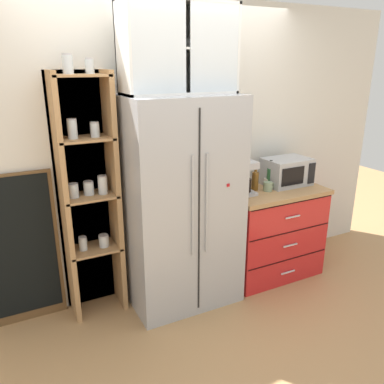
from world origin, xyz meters
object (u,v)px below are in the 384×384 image
Objects in this scene: mug_sage at (268,186)px; bottle_green at (270,175)px; coffee_maker at (243,177)px; chalkboard_menu at (19,250)px; microwave at (287,171)px; bottle_amber at (255,179)px; mug_cream at (269,182)px; refrigerator at (181,204)px.

mug_sage is 0.14m from bottle_green.
chalkboard_menu is (-1.90, 0.27, -0.41)m from coffee_maker.
microwave reaches higher than bottle_amber.
chalkboard_menu reaches higher than microwave.
mug_sage is 0.14m from mug_cream.
chalkboard_menu is (-2.06, 0.24, -0.37)m from bottle_amber.
chalkboard_menu is at bearing 171.68° from mug_sage.
mug_cream is (0.09, 0.11, -0.00)m from mug_sage.
mug_cream is at bearing 9.93° from coffee_maker.
coffee_maker reaches higher than bottle_green.
microwave is at bearing -5.14° from mug_cream.
chalkboard_menu is (-2.24, 0.23, -0.37)m from bottle_green.
microwave is (1.17, 0.06, 0.12)m from refrigerator.
refrigerator reaches higher than chalkboard_menu.
microwave is 0.22m from mug_cream.
refrigerator is 0.98m from bottle_green.
mug_cream is 0.10× the size of chalkboard_menu.
mug_sage is 2.20m from chalkboard_menu.
chalkboard_menu is at bearing 171.95° from coffee_maker.
coffee_maker is 0.37m from mug_cream.
mug_cream is at bearing 8.91° from bottle_amber.
refrigerator is at bearing -177.00° from microwave.
coffee_maker is 1.17× the size of bottle_green.
mug_cream is at bearing 49.95° from mug_sage.
coffee_maker is 2.57× the size of mug_sage.
mug_cream is 0.47× the size of bottle_green.
mug_cream is at bearing 4.65° from refrigerator.
bottle_green is 0.21× the size of chalkboard_menu.
mug_cream is at bearing 84.93° from bottle_green.
microwave reaches higher than mug_sage.
bottle_amber reaches higher than mug_sage.
refrigerator is 5.79× the size of coffee_maker.
bottle_green is 2.29m from chalkboard_menu.
mug_cream is 2.28m from chalkboard_menu.
bottle_green is at bearing 44.49° from mug_sage.
coffee_maker is 0.28m from mug_sage.
bottle_amber is 2.11m from chalkboard_menu.
mug_sage is (0.25, -0.05, -0.11)m from coffee_maker.
bottle_green is at bearing 2.66° from bottle_amber.
mug_sage is at bearing -1.75° from refrigerator.
microwave is 3.56× the size of mug_cream.
coffee_maker is at bearing -173.35° from bottle_green.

